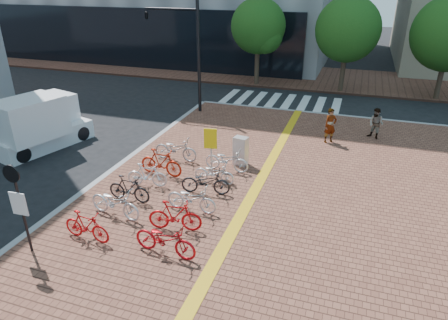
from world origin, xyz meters
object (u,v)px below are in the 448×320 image
(bike_2, at_px, (129,189))
(bike_7, at_px, (175,216))
(pedestrian_b, at_px, (376,124))
(notice_sign, at_px, (18,199))
(bike_0, at_px, (86,226))
(bike_8, at_px, (192,198))
(bike_5, at_px, (176,149))
(bike_4, at_px, (161,162))
(utility_box, at_px, (241,151))
(traffic_light_pole, at_px, (174,35))
(yellow_sign, at_px, (211,143))
(box_truck, at_px, (39,123))
(bike_1, at_px, (115,203))
(bike_10, at_px, (214,173))
(bike_6, at_px, (165,239))
(bike_11, at_px, (227,160))
(bike_3, at_px, (147,175))
(bike_9, at_px, (206,182))
(pedestrian_a, at_px, (330,126))

(bike_2, height_order, bike_7, bike_7)
(pedestrian_b, distance_m, notice_sign, 15.68)
(pedestrian_b, relative_size, notice_sign, 0.54)
(bike_0, bearing_deg, bike_7, -56.43)
(bike_8, bearing_deg, bike_5, 33.54)
(bike_4, xyz_separation_m, utility_box, (2.70, 1.97, 0.07))
(bike_7, relative_size, bike_8, 0.95)
(bike_8, height_order, notice_sign, notice_sign)
(bike_0, xyz_separation_m, traffic_light_pole, (-2.93, 12.80, 3.78))
(bike_4, height_order, yellow_sign, yellow_sign)
(bike_5, bearing_deg, box_truck, 93.45)
(bike_1, bearing_deg, pedestrian_b, -31.17)
(bike_10, bearing_deg, box_truck, 84.10)
(bike_6, height_order, notice_sign, notice_sign)
(bike_8, height_order, box_truck, box_truck)
(bike_4, bearing_deg, box_truck, 83.58)
(bike_4, xyz_separation_m, bike_6, (2.39, -4.46, -0.04))
(bike_0, xyz_separation_m, bike_2, (-0.00, 2.41, 0.00))
(bike_0, distance_m, bike_1, 1.40)
(bike_11, bearing_deg, bike_0, 157.07)
(bike_4, xyz_separation_m, box_truck, (-6.79, 1.07, 0.50))
(bike_0, height_order, bike_5, bike_5)
(bike_10, xyz_separation_m, bike_11, (0.12, 1.14, 0.06))
(bike_3, bearing_deg, bike_9, -95.62)
(bike_9, distance_m, yellow_sign, 1.88)
(bike_9, height_order, box_truck, box_truck)
(bike_2, xyz_separation_m, bike_7, (2.28, -1.09, 0.03))
(bike_11, relative_size, pedestrian_a, 1.10)
(bike_5, distance_m, pedestrian_b, 9.74)
(bike_2, relative_size, notice_sign, 0.58)
(bike_1, bearing_deg, bike_3, 8.02)
(bike_11, relative_size, utility_box, 1.50)
(bike_3, distance_m, bike_6, 4.23)
(bike_9, xyz_separation_m, pedestrian_b, (5.83, 7.73, 0.28))
(bike_0, bearing_deg, box_truck, 53.13)
(bike_6, bearing_deg, pedestrian_a, -15.58)
(bike_9, xyz_separation_m, yellow_sign, (-0.39, 1.64, 0.84))
(bike_2, xyz_separation_m, bike_10, (2.36, 2.24, -0.06))
(pedestrian_b, bearing_deg, yellow_sign, -105.76)
(bike_5, bearing_deg, utility_box, -80.12)
(bike_7, distance_m, bike_11, 4.47)
(bike_7, height_order, yellow_sign, yellow_sign)
(bike_1, distance_m, bike_7, 2.19)
(bike_8, xyz_separation_m, box_truck, (-8.98, 3.15, 0.58))
(bike_2, distance_m, bike_6, 3.40)
(bike_2, relative_size, utility_box, 1.32)
(bike_0, relative_size, traffic_light_pole, 0.26)
(pedestrian_a, bearing_deg, bike_10, -160.07)
(bike_11, relative_size, notice_sign, 0.66)
(pedestrian_a, bearing_deg, bike_9, -156.50)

